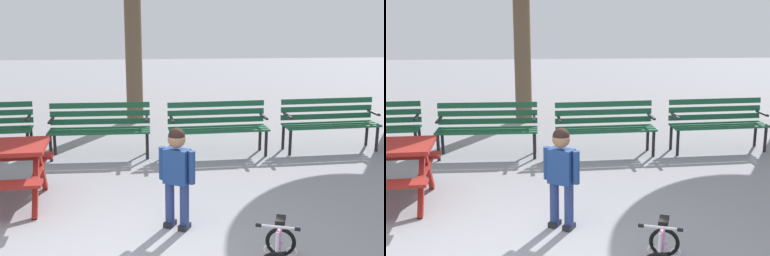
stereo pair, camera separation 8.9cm
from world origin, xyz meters
The scene contains 5 objects.
park_bench_left centered at (-0.54, 3.74, 0.51)m, with size 1.61×0.48×0.85m.
park_bench_right centered at (1.35, 3.72, 0.51)m, with size 1.63×0.57×0.85m.
park_bench_far_right centered at (3.25, 3.86, 0.51)m, with size 1.63×0.58×0.85m.
child_standing centered at (0.57, 0.90, 0.68)m, with size 0.39×0.28×1.14m.
kids_bicycle centered at (1.47, -0.06, 0.20)m, with size 0.50×0.63×0.54m.
Camera 1 is at (0.35, -4.41, 2.45)m, focal length 48.49 mm.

